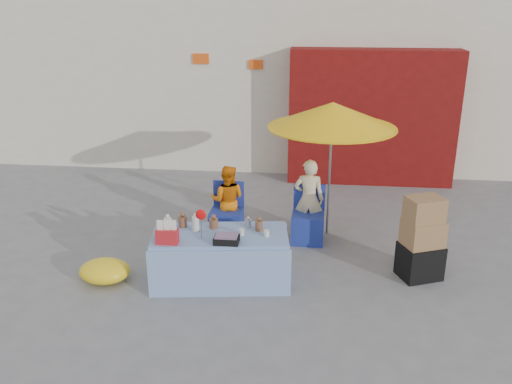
# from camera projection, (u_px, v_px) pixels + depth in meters

# --- Properties ---
(ground) EXTENTS (80.00, 80.00, 0.00)m
(ground) POSITION_uv_depth(u_px,v_px,m) (227.00, 276.00, 7.27)
(ground) COLOR slate
(ground) RESTS_ON ground
(backdrop) EXTENTS (14.00, 8.00, 7.80)m
(backdrop) POSITION_uv_depth(u_px,v_px,m) (294.00, 14.00, 13.16)
(backdrop) COLOR silver
(backdrop) RESTS_ON ground
(market_table) EXTENTS (1.86, 1.05, 1.07)m
(market_table) POSITION_uv_depth(u_px,v_px,m) (220.00, 257.00, 7.04)
(market_table) COLOR #7C95C6
(market_table) RESTS_ON ground
(chair_left) EXTENTS (0.50, 0.49, 0.85)m
(chair_left) POSITION_uv_depth(u_px,v_px,m) (227.00, 222.00, 8.36)
(chair_left) COLOR navy
(chair_left) RESTS_ON ground
(chair_right) EXTENTS (0.50, 0.49, 0.85)m
(chair_right) POSITION_uv_depth(u_px,v_px,m) (308.00, 225.00, 8.23)
(chair_right) COLOR navy
(chair_right) RESTS_ON ground
(vendor_orange) EXTENTS (0.56, 0.44, 1.12)m
(vendor_orange) POSITION_uv_depth(u_px,v_px,m) (228.00, 200.00, 8.38)
(vendor_orange) COLOR orange
(vendor_orange) RESTS_ON ground
(vendor_beige) EXTENTS (0.47, 0.32, 1.26)m
(vendor_beige) POSITION_uv_depth(u_px,v_px,m) (309.00, 199.00, 8.23)
(vendor_beige) COLOR beige
(vendor_beige) RESTS_ON ground
(umbrella) EXTENTS (1.90, 1.90, 2.09)m
(umbrella) POSITION_uv_depth(u_px,v_px,m) (332.00, 116.00, 7.90)
(umbrella) COLOR gray
(umbrella) RESTS_ON ground
(box_stack) EXTENTS (0.63, 0.58, 1.14)m
(box_stack) POSITION_uv_depth(u_px,v_px,m) (422.00, 241.00, 7.08)
(box_stack) COLOR black
(box_stack) RESTS_ON ground
(tarp_bundle) EXTENTS (0.75, 0.64, 0.30)m
(tarp_bundle) POSITION_uv_depth(u_px,v_px,m) (105.00, 271.00, 7.09)
(tarp_bundle) COLOR yellow
(tarp_bundle) RESTS_ON ground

